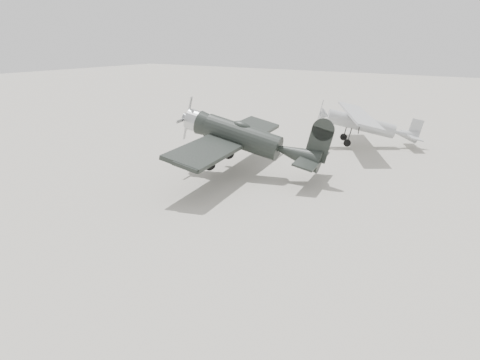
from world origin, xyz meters
name	(u,v)px	position (x,y,z in m)	size (l,w,h in m)	color
ground	(191,215)	(0.00, 0.00, 0.00)	(160.00, 160.00, 0.00)	gray
lowwing_monoplane	(249,140)	(-1.16, 6.37, 1.96)	(8.32, 11.54, 3.70)	black
highwing_monoplane	(365,122)	(1.68, 16.46, 1.72)	(7.47, 9.21, 2.75)	#979A9C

